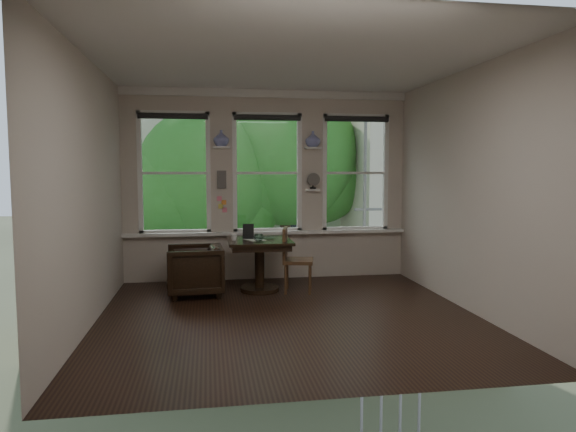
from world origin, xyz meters
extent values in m
plane|color=black|center=(0.00, 0.00, 0.00)|extent=(4.50, 4.50, 0.00)
plane|color=silver|center=(0.00, 0.00, 3.00)|extent=(4.50, 4.50, 0.00)
plane|color=beige|center=(0.00, 2.25, 1.50)|extent=(4.50, 0.00, 4.50)
plane|color=beige|center=(0.00, -2.25, 1.50)|extent=(4.50, 0.00, 4.50)
plane|color=beige|center=(-2.25, 0.00, 1.50)|extent=(0.00, 4.50, 4.50)
plane|color=beige|center=(2.25, 0.00, 1.50)|extent=(0.00, 4.50, 4.50)
cube|color=white|center=(-0.72, 2.15, 2.10)|extent=(0.26, 0.16, 0.03)
cube|color=white|center=(0.72, 2.15, 2.10)|extent=(0.26, 0.16, 0.03)
cube|color=#59544F|center=(-0.72, 2.18, 1.60)|extent=(0.14, 0.06, 0.28)
imported|color=white|center=(-0.72, 2.15, 2.24)|extent=(0.24, 0.24, 0.25)
imported|color=white|center=(0.72, 2.15, 2.24)|extent=(0.24, 0.24, 0.25)
imported|color=black|center=(-1.14, 1.24, 0.35)|extent=(0.81, 0.79, 0.71)
cube|color=maroon|center=(-1.14, 1.24, 0.45)|extent=(0.45, 0.45, 0.06)
imported|color=black|center=(-0.17, 1.41, 0.76)|extent=(0.40, 0.34, 0.03)
imported|color=white|center=(-0.59, 1.33, 0.80)|extent=(0.12, 0.12, 0.09)
imported|color=white|center=(-0.25, 1.17, 0.80)|extent=(0.17, 0.17, 0.10)
cube|color=black|center=(-0.37, 1.45, 0.86)|extent=(0.17, 0.10, 0.22)
cube|color=silver|center=(-0.29, 1.35, 0.75)|extent=(0.33, 0.37, 0.00)
camera|label=1|loc=(-0.94, -5.93, 1.75)|focal=32.00mm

